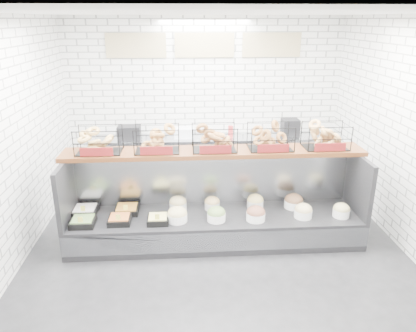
{
  "coord_description": "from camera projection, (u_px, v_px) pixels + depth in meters",
  "views": [
    {
      "loc": [
        -0.43,
        -4.71,
        2.94
      ],
      "look_at": [
        -0.09,
        0.45,
        1.05
      ],
      "focal_mm": 35.0,
      "sensor_mm": 36.0,
      "label": 1
    }
  ],
  "objects": [
    {
      "name": "prep_counter",
      "position": [
        206.0,
        159.0,
        7.57
      ],
      "size": [
        4.0,
        0.6,
        1.2
      ],
      "color": "#93969B",
      "rests_on": "ground"
    },
    {
      "name": "display_case",
      "position": [
        215.0,
        217.0,
        5.65
      ],
      "size": [
        4.0,
        0.9,
        1.2
      ],
      "color": "black",
      "rests_on": "ground"
    },
    {
      "name": "ground",
      "position": [
        217.0,
        251.0,
        5.45
      ],
      "size": [
        5.5,
        5.5,
        0.0
      ],
      "primitive_type": "plane",
      "color": "black",
      "rests_on": "ground"
    },
    {
      "name": "room_shell",
      "position": [
        214.0,
        90.0,
        5.31
      ],
      "size": [
        5.02,
        5.51,
        3.01
      ],
      "color": "white",
      "rests_on": "ground"
    },
    {
      "name": "bagel_shelf",
      "position": [
        215.0,
        141.0,
        5.46
      ],
      "size": [
        4.1,
        0.5,
        0.4
      ],
      "color": "#3F1E0D",
      "rests_on": "display_case"
    }
  ]
}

